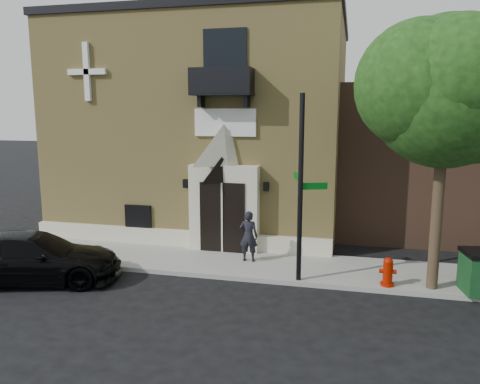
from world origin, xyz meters
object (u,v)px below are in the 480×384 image
Objects in this scene: black_sedan at (33,258)px; street_sign at (301,189)px; pedestrian_near at (249,236)px; fire_hydrant at (388,272)px.

street_sign reaches higher than black_sedan.
black_sedan is 3.02× the size of pedestrian_near.
fire_hydrant is 0.49× the size of pedestrian_near.
fire_hydrant is 4.76m from pedestrian_near.
pedestrian_near reaches higher than fire_hydrant.
street_sign is at bearing -94.85° from black_sedan.
black_sedan is 0.94× the size of street_sign.
street_sign is 3.10m from pedestrian_near.
pedestrian_near is (6.21, 3.16, 0.26)m from black_sedan.
fire_hydrant is at bearing 165.26° from pedestrian_near.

